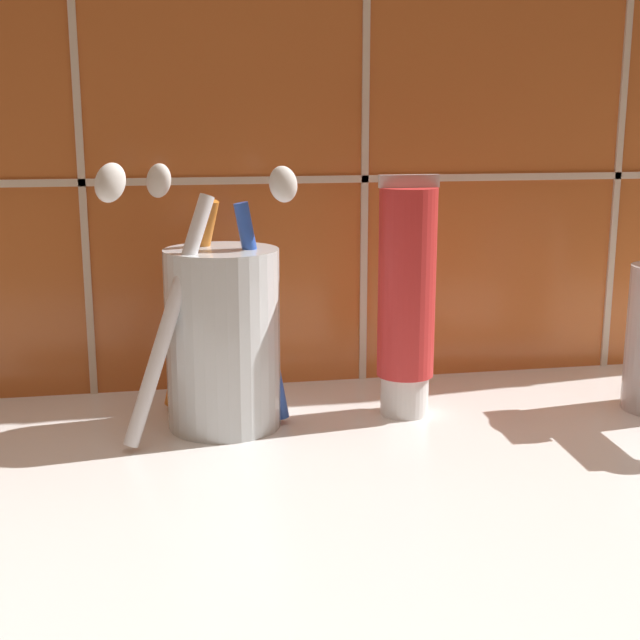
% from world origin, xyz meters
% --- Properties ---
extents(sink_counter, '(0.78, 0.36, 0.02)m').
position_xyz_m(sink_counter, '(0.00, 0.00, 0.01)').
color(sink_counter, white).
rests_on(sink_counter, ground).
extents(tile_wall_backsplash, '(0.88, 0.02, 0.44)m').
position_xyz_m(tile_wall_backsplash, '(0.00, 0.18, 0.22)').
color(tile_wall_backsplash, '#C6662D').
rests_on(tile_wall_backsplash, ground).
extents(toothbrush_cup, '(0.12, 0.10, 0.17)m').
position_xyz_m(toothbrush_cup, '(-0.09, 0.09, 0.08)').
color(toothbrush_cup, silver).
rests_on(toothbrush_cup, sink_counter).
extents(toothpaste_tube, '(0.04, 0.04, 0.16)m').
position_xyz_m(toothpaste_tube, '(0.03, 0.09, 0.10)').
color(toothpaste_tube, white).
rests_on(toothpaste_tube, sink_counter).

